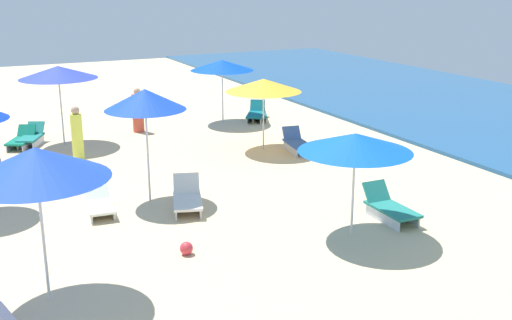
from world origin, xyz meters
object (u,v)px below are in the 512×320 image
lounge_chair_2_0 (390,208)px  umbrella_7 (222,65)px  lounge_chair_3_0 (22,140)px  lounge_chair_3_1 (31,137)px  lounge_chair_9_1 (99,203)px  lounge_chair_7_1 (256,114)px  beachgoer_2 (77,135)px  umbrella_8 (264,85)px  umbrella_2 (355,143)px  beachgoer_0 (138,112)px  umbrella_0 (36,163)px  lounge_chair_8_0 (297,143)px  umbrella_9 (145,100)px  beach_ball_0 (186,248)px  umbrella_3 (58,72)px  lounge_chair_9_0 (187,199)px  lounge_chair_7_0 (259,113)px

lounge_chair_2_0 → umbrella_7: umbrella_7 is taller
lounge_chair_3_0 → lounge_chair_3_1: 0.33m
lounge_chair_9_1 → lounge_chair_7_1: bearing=48.9°
lounge_chair_9_1 → beachgoer_2: beachgoer_2 is taller
beachgoer_2 → umbrella_8: bearing=-114.9°
umbrella_2 → umbrella_7: (-11.02, 1.75, 0.13)m
beachgoer_0 → lounge_chair_3_1: bearing=-28.9°
umbrella_8 → umbrella_0: bearing=-47.0°
lounge_chair_3_0 → lounge_chair_8_0: (4.28, 7.66, 0.02)m
umbrella_8 → umbrella_2: bearing=-11.4°
umbrella_2 → umbrella_9: (-3.92, -3.18, 0.47)m
beachgoer_2 → beach_ball_0: (7.65, 0.62, -0.64)m
umbrella_3 → lounge_chair_8_0: bearing=58.2°
umbrella_0 → lounge_chair_9_0: (-3.03, 3.55, -2.13)m
lounge_chair_2_0 → lounge_chair_7_0: 10.73m
lounge_chair_9_0 → beachgoer_2: bearing=123.6°
umbrella_3 → lounge_chair_3_1: (-0.42, -0.95, -2.09)m
beachgoer_0 → beach_ball_0: size_ratio=5.95×
lounge_chair_2_0 → lounge_chair_7_1: bearing=81.1°
lounge_chair_3_1 → lounge_chair_9_1: lounge_chair_3_1 is taller
umbrella_2 → umbrella_8: size_ratio=1.00×
lounge_chair_9_1 → lounge_chair_7_0: bearing=48.7°
umbrella_3 → lounge_chair_3_1: size_ratio=1.77×
umbrella_7 → beach_ball_0: (10.42, -5.19, -2.00)m
lounge_chair_8_0 → beachgoer_0: bearing=137.3°
umbrella_2 → lounge_chair_7_1: (-10.86, 3.05, -1.77)m
umbrella_2 → beach_ball_0: size_ratio=8.92×
lounge_chair_3_1 → umbrella_3: bearing=1.3°
lounge_chair_7_1 → beach_ball_0: 12.15m
lounge_chair_3_0 → lounge_chair_7_0: bearing=29.5°
lounge_chair_7_1 → beachgoer_2: beachgoer_2 is taller
lounge_chair_7_1 → beachgoer_2: size_ratio=0.96×
lounge_chair_2_0 → umbrella_3: 11.45m
umbrella_9 → lounge_chair_3_0: bearing=-161.5°
lounge_chair_3_0 → lounge_chair_9_0: 8.13m
umbrella_0 → lounge_chair_3_1: umbrella_0 is taller
lounge_chair_3_1 → umbrella_7: (-0.34, 6.85, 1.87)m
beachgoer_0 → lounge_chair_7_0: bearing=146.5°
lounge_chair_7_1 → umbrella_8: bearing=-80.4°
lounge_chair_3_1 → lounge_chair_9_0: 8.13m
beachgoer_0 → umbrella_7: bearing=147.7°
lounge_chair_2_0 → beachgoer_2: beachgoer_2 is taller
umbrella_0 → beachgoer_2: size_ratio=1.63×
lounge_chair_3_1 → umbrella_8: 7.70m
umbrella_9 → beachgoer_2: bearing=-168.5°
umbrella_7 → lounge_chair_3_1: bearing=-87.1°
lounge_chair_7_1 → umbrella_9: bearing=-99.5°
lounge_chair_3_1 → beachgoer_2: bearing=-41.8°
umbrella_9 → beachgoer_0: umbrella_9 is taller
lounge_chair_8_0 → lounge_chair_9_1: 7.21m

